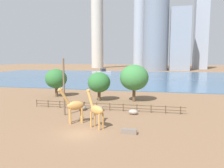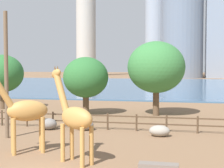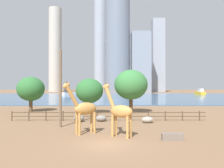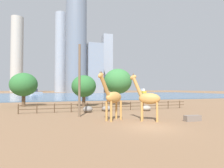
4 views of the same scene
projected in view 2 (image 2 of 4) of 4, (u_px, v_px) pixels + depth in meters
The scene contains 16 objects.
ground_plane at pixel (162, 85), 93.42m from camera, with size 400.00×400.00×0.00m, color brown.
harbor_water at pixel (161, 85), 90.49m from camera, with size 180.00×86.00×0.20m, color #3D6084.
giraffe_tall at pixel (24, 111), 19.59m from camera, with size 3.36×2.50×5.14m.
giraffe_companion at pixel (74, 117), 17.64m from camera, with size 3.06×2.20×5.04m.
utility_pole at pixel (6, 75), 23.68m from camera, with size 0.28×0.28×8.77m, color brown.
boulder_near_fence at pixel (85, 125), 26.79m from camera, with size 1.41×1.09×0.81m, color gray.
boulder_by_pole at pixel (159, 131), 24.37m from camera, with size 1.47×1.07×0.80m, color gray.
boulder_small at pixel (48, 124), 27.05m from camera, with size 1.37×1.19×0.89m, color gray.
enclosure_fence at pixel (96, 120), 27.10m from camera, with size 26.12×0.14×1.30m.
tree_left_large at pixel (86, 78), 35.22m from camera, with size 4.65×4.65×5.95m.
tree_center_broad at pixel (2, 74), 40.08m from camera, with size 4.90×4.90×6.36m.
tree_right_tall at pixel (156, 67), 34.50m from camera, with size 5.79×5.79×7.52m.
boat_ferry at pixel (97, 78), 108.99m from camera, with size 6.59×7.04×6.40m.
skyline_tower_needle at pixel (157, 0), 167.19m from camera, with size 11.21×11.21×74.43m, color #939EAD.
skyline_block_central at pixel (222, 27), 147.06m from camera, with size 13.61×11.64×43.72m, color gray.
skyline_block_left at pixel (86, 11), 189.21m from camera, with size 10.90×10.90×71.67m, color #B7B2A8.
Camera 2 is at (6.82, -14.03, 4.98)m, focal length 55.00 mm.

